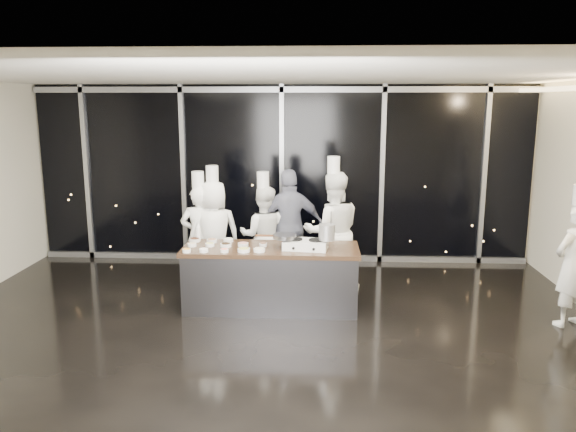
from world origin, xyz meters
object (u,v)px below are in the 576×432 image
chef_side (573,263)px  stove (306,244)px  demo_counter (271,278)px  stock_pot (327,232)px  chef_far_left (200,236)px  guest (290,227)px  chef_left (214,233)px  frying_pan (284,236)px  chef_center (263,235)px  chef_right (333,231)px

chef_side → stove: bearing=-34.3°
demo_counter → stock_pot: stock_pot is taller
chef_far_left → chef_side: bearing=160.5°
demo_counter → stove: 0.71m
guest → chef_left: bearing=0.3°
frying_pan → chef_left: chef_left is taller
frying_pan → guest: size_ratio=0.32×
demo_counter → guest: guest is taller
stock_pot → chef_side: (3.19, -0.30, -0.31)m
stock_pot → chef_center: bearing=129.3°
demo_counter → guest: (0.21, 1.21, 0.47)m
stove → chef_left: chef_left is taller
chef_far_left → chef_right: chef_right is taller
chef_center → chef_side: 4.44m
stove → chef_right: chef_right is taller
stock_pot → chef_left: 2.05m
chef_left → guest: size_ratio=1.05×
frying_pan → chef_center: 1.24m
demo_counter → stock_pot: size_ratio=11.34×
chef_side → chef_center: bearing=-48.5°
stove → chef_right: (0.40, 0.90, -0.02)m
guest → chef_far_left: bearing=-0.9°
stock_pot → frying_pan: bearing=173.9°
chef_left → chef_right: bearing=155.9°
chef_far_left → chef_left: bearing=-179.6°
stove → stock_pot: 0.35m
frying_pan → guest: guest is taller
stove → chef_side: bearing=1.7°
chef_left → guest: (1.19, 0.29, 0.06)m
frying_pan → chef_far_left: (-1.38, 0.94, -0.24)m
chef_center → chef_side: (4.17, -1.51, 0.03)m
frying_pan → chef_side: 3.80m
chef_right → frying_pan: bearing=40.9°
demo_counter → chef_far_left: 1.54m
demo_counter → chef_center: bearing=100.7°
stock_pot → stove: bearing=173.0°
chef_center → chef_left: bearing=12.7°
guest → chef_side: 4.08m
demo_counter → stove: (0.49, -0.06, 0.51)m
frying_pan → chef_right: size_ratio=0.28×
frying_pan → stock_pot: stock_pot is taller
stove → chef_left: 1.77m
guest → demo_counter: bearing=66.7°
stock_pot → chef_center: 1.59m
chef_center → chef_side: chef_side is taller
frying_pan → chef_center: size_ratio=0.32×
frying_pan → chef_side: size_ratio=0.31×
stove → frying_pan: frying_pan is taller
demo_counter → chef_far_left: (-1.19, 0.90, 0.38)m
stove → stock_pot: stock_pot is taller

